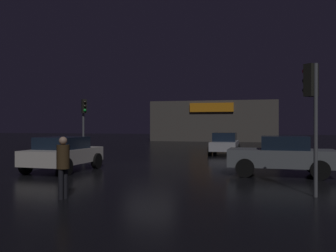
% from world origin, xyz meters
% --- Properties ---
extents(ground_plane, '(120.00, 120.00, 0.00)m').
position_xyz_m(ground_plane, '(0.00, 0.00, 0.00)').
color(ground_plane, black).
extents(store_building, '(15.13, 10.23, 4.86)m').
position_xyz_m(store_building, '(-0.24, 30.73, 2.43)').
color(store_building, '#4C4742').
rests_on(store_building, ground).
extents(traffic_signal_main, '(0.42, 0.42, 3.68)m').
position_xyz_m(traffic_signal_main, '(6.71, -6.51, 2.82)').
color(traffic_signal_main, '#595B60').
rests_on(traffic_signal_main, ground).
extents(traffic_signal_cross_left, '(0.42, 0.42, 3.81)m').
position_xyz_m(traffic_signal_cross_left, '(-6.90, 6.57, 2.70)').
color(traffic_signal_cross_left, '#595B60').
rests_on(traffic_signal_cross_left, ground).
extents(car_near, '(2.20, 3.92, 1.47)m').
position_xyz_m(car_near, '(-2.88, -3.21, 0.78)').
color(car_near, silver).
rests_on(car_near, ground).
extents(car_far, '(4.06, 1.95, 1.55)m').
position_xyz_m(car_far, '(6.14, -2.36, 0.80)').
color(car_far, slate).
rests_on(car_far, ground).
extents(car_crossing, '(1.90, 4.25, 1.46)m').
position_xyz_m(car_crossing, '(3.00, 7.59, 0.74)').
color(car_crossing, '#B7B7BF').
rests_on(car_crossing, ground).
extents(pedestrian, '(0.42, 0.42, 1.67)m').
position_xyz_m(pedestrian, '(0.19, -8.52, 0.97)').
color(pedestrian, black).
rests_on(pedestrian, ground).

